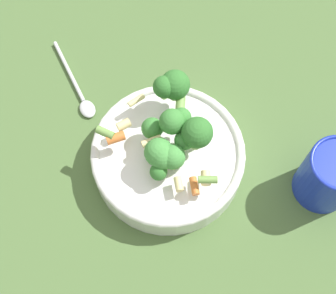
% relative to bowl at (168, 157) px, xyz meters
% --- Properties ---
extents(ground_plane, '(3.00, 3.00, 0.00)m').
position_rel_bowl_xyz_m(ground_plane, '(0.00, 0.00, -0.03)').
color(ground_plane, '#4C6B38').
extents(bowl, '(0.24, 0.24, 0.05)m').
position_rel_bowl_xyz_m(bowl, '(0.00, 0.00, 0.00)').
color(bowl, white).
rests_on(bowl, ground_plane).
extents(pasta_salad, '(0.19, 0.17, 0.08)m').
position_rel_bowl_xyz_m(pasta_salad, '(0.00, 0.02, 0.07)').
color(pasta_salad, '#8CB766').
rests_on(pasta_salad, bowl).
extents(cup, '(0.09, 0.09, 0.11)m').
position_rel_bowl_xyz_m(cup, '(0.25, 0.03, 0.03)').
color(cup, '#192DAD').
rests_on(cup, ground_plane).
extents(spoon, '(0.13, 0.14, 0.01)m').
position_rel_bowl_xyz_m(spoon, '(-0.19, 0.08, -0.02)').
color(spoon, silver).
rests_on(spoon, ground_plane).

